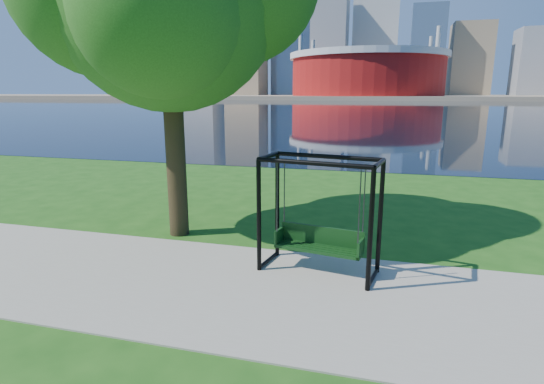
% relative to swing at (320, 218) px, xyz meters
% --- Properties ---
extents(ground, '(900.00, 900.00, 0.00)m').
position_rel_swing_xyz_m(ground, '(-0.60, -0.63, -1.12)').
color(ground, '#1E5114').
rests_on(ground, ground).
extents(path, '(120.00, 4.00, 0.03)m').
position_rel_swing_xyz_m(path, '(-0.60, -1.13, -1.10)').
color(path, '#9E937F').
rests_on(path, ground).
extents(river, '(900.00, 180.00, 0.02)m').
position_rel_swing_xyz_m(river, '(-0.60, 101.37, -1.11)').
color(river, black).
rests_on(river, ground).
extents(far_bank, '(900.00, 228.00, 2.00)m').
position_rel_swing_xyz_m(far_bank, '(-0.60, 305.37, -0.12)').
color(far_bank, '#937F60').
rests_on(far_bank, ground).
extents(stadium, '(83.00, 83.00, 32.00)m').
position_rel_swing_xyz_m(stadium, '(-10.60, 234.37, 13.11)').
color(stadium, maroon).
rests_on(stadium, far_bank).
extents(skyline, '(392.00, 66.00, 96.50)m').
position_rel_swing_xyz_m(skyline, '(-4.87, 318.77, 34.77)').
color(skyline, gray).
rests_on(skyline, far_bank).
extents(swing, '(2.38, 1.34, 2.31)m').
position_rel_swing_xyz_m(swing, '(0.00, 0.00, 0.00)').
color(swing, black).
rests_on(swing, ground).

